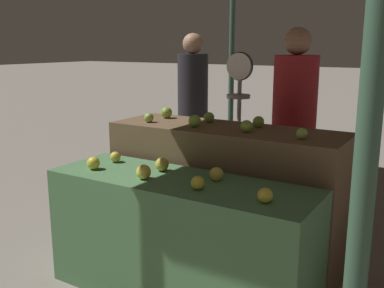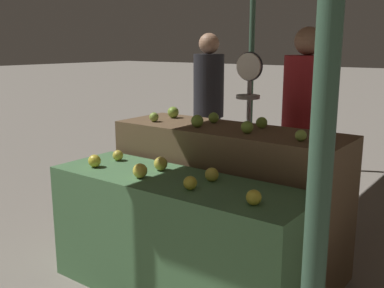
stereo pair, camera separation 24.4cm
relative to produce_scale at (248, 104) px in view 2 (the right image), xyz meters
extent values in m
cylinder|color=#33513D|center=(1.43, -2.13, 0.18)|extent=(0.07, 0.07, 2.49)
cylinder|color=#33513D|center=(-0.94, 1.72, 0.18)|extent=(0.07, 0.07, 2.49)
cube|color=#4C7A4C|center=(0.24, -1.30, -0.68)|extent=(1.67, 0.55, 0.76)
cube|color=brown|center=(0.24, -0.70, -0.57)|extent=(1.67, 0.55, 0.99)
sphere|color=gold|center=(-0.35, -1.40, -0.26)|extent=(0.08, 0.08, 0.08)
sphere|color=yellow|center=(0.06, -1.40, -0.26)|extent=(0.09, 0.09, 0.09)
sphere|color=gold|center=(0.44, -1.40, -0.26)|extent=(0.08, 0.08, 0.08)
sphere|color=gold|center=(0.84, -1.41, -0.26)|extent=(0.08, 0.08, 0.08)
sphere|color=gold|center=(-0.35, -1.19, -0.26)|extent=(0.07, 0.07, 0.07)
sphere|color=gold|center=(0.05, -1.20, -0.26)|extent=(0.09, 0.09, 0.09)
sphere|color=gold|center=(0.44, -1.20, -0.26)|extent=(0.08, 0.08, 0.08)
sphere|color=#8EB247|center=(-0.34, -0.82, -0.04)|extent=(0.07, 0.07, 0.07)
sphere|color=#7AA338|center=(0.05, -0.81, -0.03)|extent=(0.09, 0.09, 0.09)
sphere|color=#7AA338|center=(0.44, -0.80, -0.04)|extent=(0.08, 0.08, 0.08)
sphere|color=#8EB247|center=(0.82, -0.82, -0.04)|extent=(0.07, 0.07, 0.07)
sphere|color=#84AD3D|center=(-0.34, -0.59, -0.03)|extent=(0.09, 0.09, 0.09)
sphere|color=#7AA338|center=(0.05, -0.59, -0.04)|extent=(0.08, 0.08, 0.08)
sphere|color=#7AA338|center=(0.44, -0.58, -0.04)|extent=(0.08, 0.08, 0.08)
cylinder|color=#99999E|center=(0.00, 0.01, -0.37)|extent=(0.04, 0.04, 1.40)
cylinder|color=black|center=(0.00, 0.01, 0.31)|extent=(0.24, 0.01, 0.24)
cylinder|color=silver|center=(0.00, -0.01, 0.31)|extent=(0.22, 0.02, 0.22)
cylinder|color=#99999E|center=(0.00, -0.01, 0.13)|extent=(0.01, 0.01, 0.14)
cylinder|color=#99999E|center=(0.00, -0.01, 0.06)|extent=(0.20, 0.20, 0.03)
cube|color=#2D2D38|center=(0.44, 0.14, -0.67)|extent=(0.29, 0.19, 0.79)
cylinder|color=maroon|center=(0.44, 0.14, 0.06)|extent=(0.39, 0.39, 0.68)
sphere|color=#936B51|center=(0.44, 0.14, 0.51)|extent=(0.22, 0.22, 0.22)
cube|color=#2D2D38|center=(-0.91, 0.73, -0.68)|extent=(0.29, 0.24, 0.78)
cylinder|color=#232328|center=(-0.91, 0.73, 0.05)|extent=(0.44, 0.44, 0.68)
sphere|color=tan|center=(-0.91, 0.73, 0.50)|extent=(0.22, 0.22, 0.22)
camera|label=1|loc=(1.66, -3.45, 0.49)|focal=42.00mm
camera|label=2|loc=(1.86, -3.31, 0.49)|focal=42.00mm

